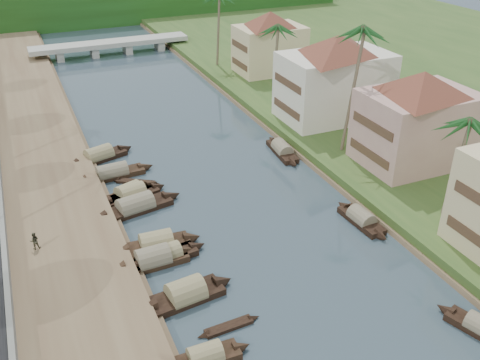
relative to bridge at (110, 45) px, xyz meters
name	(u,v)px	position (x,y,z in m)	size (l,w,h in m)	color
ground	(313,303)	(0.00, -72.00, -1.72)	(220.00, 220.00, 0.00)	#31414A
left_bank	(53,211)	(-16.00, -52.00, -1.32)	(10.00, 180.00, 0.80)	brown
right_bank	(368,145)	(19.00, -52.00, -1.12)	(16.00, 180.00, 1.20)	#2D4B1E
retaining_wall	(2,212)	(-20.20, -52.00, -0.37)	(0.40, 180.00, 1.10)	slate
treeline	(83,4)	(0.00, 28.00, 2.28)	(120.00, 14.00, 8.00)	#1A3D10
bridge	(110,45)	(0.00, 0.00, 0.00)	(28.00, 4.00, 2.40)	#9F9F95
building_mid	(418,117)	(19.99, -58.00, 4.41)	(14.11, 14.11, 9.70)	tan
building_far	(335,77)	(18.99, -44.00, 4.66)	(15.59, 15.59, 10.20)	beige
building_distant	(270,42)	(19.99, -24.00, 4.16)	(12.62, 12.62, 9.20)	#CFBF8B
sampan_4	(205,358)	(-9.11, -74.10, -1.32)	(6.36, 1.62, 1.86)	black
sampan_5	(186,295)	(-8.36, -67.94, -1.30)	(8.06, 2.90, 2.48)	black
sampan_6	(153,260)	(-9.45, -62.93, -1.30)	(7.84, 2.22, 2.31)	black
sampan_7	(165,256)	(-8.42, -62.81, -1.31)	(7.55, 2.46, 2.00)	black
sampan_8	(157,245)	(-8.65, -61.02, -1.30)	(7.94, 2.33, 2.41)	black
sampan_9	(136,207)	(-8.80, -54.39, -1.30)	(9.83, 3.66, 2.41)	black
sampan_10	(129,193)	(-8.80, -51.50, -1.31)	(7.12, 3.85, 1.98)	black
sampan_11	(132,195)	(-8.56, -51.99, -1.31)	(7.52, 3.10, 2.13)	black
sampan_12	(113,174)	(-9.42, -46.90, -1.31)	(9.25, 2.31, 2.18)	black
sampan_13	(99,156)	(-9.94, -42.26, -1.30)	(8.63, 4.29, 2.31)	black
sampan_15	(361,219)	(9.34, -64.56, -1.31)	(1.91, 7.21, 1.95)	black
sampan_16	(282,150)	(9.44, -48.93, -1.31)	(2.20, 8.29, 2.03)	black
canoe_1	(229,327)	(-6.60, -71.89, -1.62)	(4.80, 1.00, 0.77)	black
canoe_2	(136,182)	(-7.54, -49.08, -1.62)	(5.00, 3.66, 0.79)	black
palm_1	(464,124)	(16.00, -67.57, 8.00)	(3.20, 3.20, 10.26)	brown
palm_2	(356,32)	(15.00, -52.86, 12.30)	(3.20, 3.20, 14.73)	brown
palm_3	(276,28)	(16.00, -33.64, 8.60)	(3.20, 3.20, 10.89)	brown
tree_6	(369,68)	(24.00, -43.78, 5.03)	(4.79, 4.79, 7.62)	#423225
person_far	(34,241)	(-17.92, -58.10, -0.17)	(0.73, 0.57, 1.51)	#3A3828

